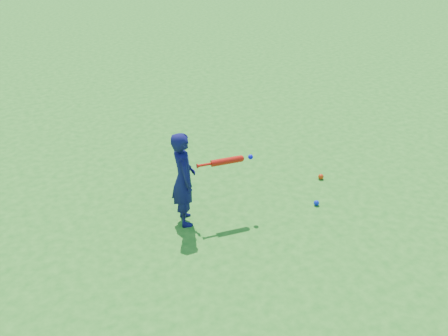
# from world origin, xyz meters

# --- Properties ---
(ground) EXTENTS (80.00, 80.00, 0.00)m
(ground) POSITION_xyz_m (0.00, 0.00, 0.00)
(ground) COLOR #22751C
(ground) RESTS_ON ground
(child) EXTENTS (0.36, 0.48, 1.17)m
(child) POSITION_xyz_m (0.42, -0.05, 0.58)
(child) COLOR #10104B
(child) RESTS_ON ground
(ground_ball_red) EXTENTS (0.08, 0.08, 0.08)m
(ground_ball_red) POSITION_xyz_m (2.51, 0.02, 0.04)
(ground_ball_red) COLOR red
(ground_ball_red) RESTS_ON ground
(ground_ball_blue) EXTENTS (0.07, 0.07, 0.07)m
(ground_ball_blue) POSITION_xyz_m (2.04, -0.50, 0.04)
(ground_ball_blue) COLOR #0C20D1
(ground_ball_blue) RESTS_ON ground
(bat_swing) EXTENTS (0.70, 0.14, 0.08)m
(bat_swing) POSITION_xyz_m (0.96, -0.16, 0.75)
(bat_swing) COLOR red
(bat_swing) RESTS_ON ground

